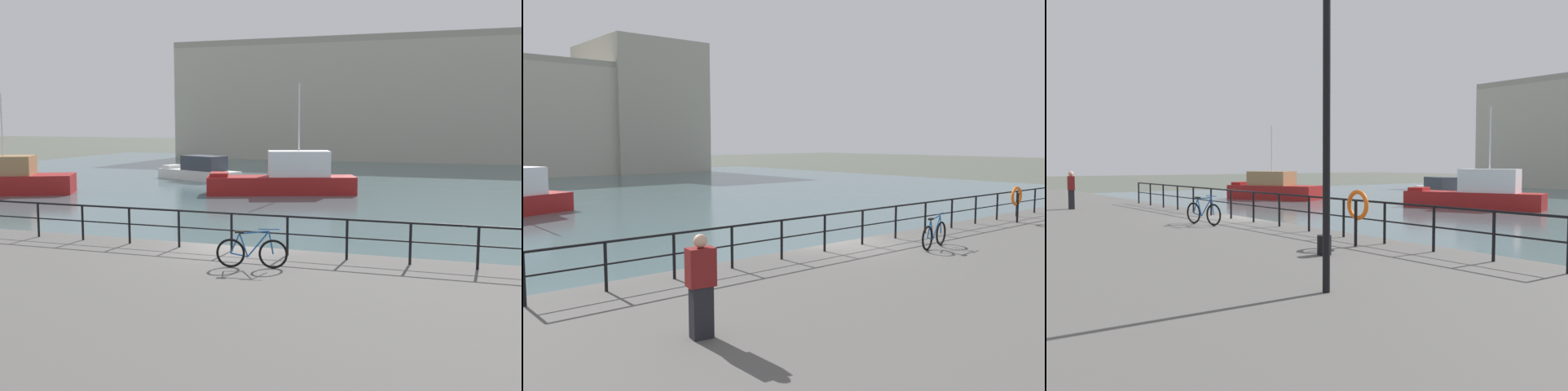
# 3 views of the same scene
# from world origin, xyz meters

# --- Properties ---
(ground_plane) EXTENTS (240.00, 240.00, 0.00)m
(ground_plane) POSITION_xyz_m (0.00, 0.00, 0.00)
(ground_plane) COLOR #4C5147
(quay_promenade) EXTENTS (56.00, 13.00, 1.00)m
(quay_promenade) POSITION_xyz_m (0.00, -6.50, 0.50)
(quay_promenade) COLOR #565451
(quay_promenade) RESTS_ON ground_plane
(moored_small_launch) EXTENTS (7.42, 4.61, 1.84)m
(moored_small_launch) POSITION_xyz_m (-13.89, 27.33, 0.72)
(moored_small_launch) COLOR white
(moored_small_launch) RESTS_ON water_basin
(moored_blue_motorboat) EXTENTS (9.24, 5.34, 6.74)m
(moored_blue_motorboat) POSITION_xyz_m (-4.98, 20.69, 1.00)
(moored_blue_motorboat) COLOR maroon
(moored_blue_motorboat) RESTS_ON water_basin
(moored_cabin_cruiser) EXTENTS (8.13, 5.99, 6.16)m
(moored_cabin_cruiser) POSITION_xyz_m (-21.19, 14.96, 0.94)
(moored_cabin_cruiser) COLOR maroon
(moored_cabin_cruiser) RESTS_ON water_basin
(quay_railing) EXTENTS (22.64, 0.07, 1.08)m
(quay_railing) POSITION_xyz_m (1.81, -0.75, 1.73)
(quay_railing) COLOR black
(quay_railing) RESTS_ON quay_promenade
(parked_bicycle) EXTENTS (1.74, 0.45, 0.98)m
(parked_bicycle) POSITION_xyz_m (1.43, -2.46, 1.39)
(parked_bicycle) COLOR black
(parked_bicycle) RESTS_ON quay_promenade
(mooring_bollard) EXTENTS (0.32, 0.32, 0.44)m
(mooring_bollard) POSITION_xyz_m (8.72, -3.06, 1.22)
(mooring_bollard) COLOR black
(mooring_bollard) RESTS_ON quay_promenade
(life_ring_stand) EXTENTS (0.75, 0.16, 1.40)m
(life_ring_stand) POSITION_xyz_m (8.16, -1.58, 1.97)
(life_ring_stand) COLOR black
(life_ring_stand) RESTS_ON quay_promenade
(quay_lamp_post) EXTENTS (0.32, 0.32, 5.30)m
(quay_lamp_post) POSITION_xyz_m (11.62, -5.29, 4.33)
(quay_lamp_post) COLOR black
(quay_lamp_post) RESTS_ON quay_promenade
(standing_person) EXTENTS (0.48, 0.35, 1.69)m
(standing_person) POSITION_xyz_m (-7.82, -4.40, 1.86)
(standing_person) COLOR black
(standing_person) RESTS_ON quay_promenade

